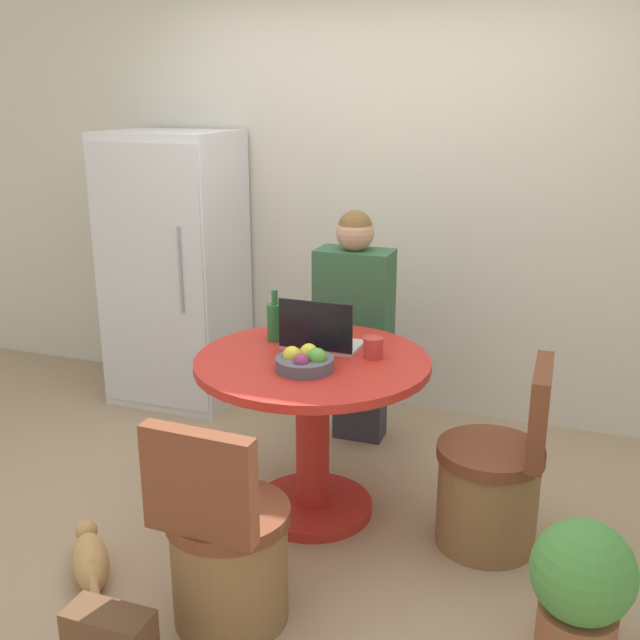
# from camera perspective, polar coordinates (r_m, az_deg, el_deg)

# --- Properties ---
(ground_plane) EXTENTS (12.00, 12.00, 0.00)m
(ground_plane) POSITION_cam_1_polar(r_m,az_deg,el_deg) (3.55, -2.36, -15.66)
(ground_plane) COLOR #9E8466
(wall_back) EXTENTS (7.00, 0.06, 2.60)m
(wall_back) POSITION_cam_1_polar(r_m,az_deg,el_deg) (4.54, 5.15, 9.18)
(wall_back) COLOR beige
(wall_back) RESTS_ON ground_plane
(refrigerator) EXTENTS (0.76, 0.64, 1.69)m
(refrigerator) POSITION_cam_1_polar(r_m,az_deg,el_deg) (4.78, -10.97, 3.79)
(refrigerator) COLOR silver
(refrigerator) RESTS_ON ground_plane
(dining_table) EXTENTS (1.06, 1.06, 0.77)m
(dining_table) POSITION_cam_1_polar(r_m,az_deg,el_deg) (3.44, -0.57, -6.79)
(dining_table) COLOR #B2261E
(dining_table) RESTS_ON ground_plane
(chair_near_camera) EXTENTS (0.46, 0.46, 0.85)m
(chair_near_camera) POSITION_cam_1_polar(r_m,az_deg,el_deg) (2.91, -7.12, -17.31)
(chair_near_camera) COLOR brown
(chair_near_camera) RESTS_ON ground_plane
(chair_right_side) EXTENTS (0.46, 0.46, 0.85)m
(chair_right_side) POSITION_cam_1_polar(r_m,az_deg,el_deg) (3.40, 13.05, -12.20)
(chair_right_side) COLOR brown
(chair_right_side) RESTS_ON ground_plane
(person_seated) EXTENTS (0.40, 0.37, 1.33)m
(person_seated) POSITION_cam_1_polar(r_m,az_deg,el_deg) (4.05, 2.78, -0.07)
(person_seated) COLOR #2D2D38
(person_seated) RESTS_ON ground_plane
(laptop) EXTENTS (0.35, 0.22, 0.24)m
(laptop) POSITION_cam_1_polar(r_m,az_deg,el_deg) (3.45, 0.02, -1.35)
(laptop) COLOR #B7B7BC
(laptop) RESTS_ON dining_table
(fruit_bowl) EXTENTS (0.25, 0.25, 0.10)m
(fruit_bowl) POSITION_cam_1_polar(r_m,az_deg,el_deg) (3.20, -1.16, -3.16)
(fruit_bowl) COLOR #4C4C56
(fruit_bowl) RESTS_ON dining_table
(coffee_cup) EXTENTS (0.09, 0.09, 0.09)m
(coffee_cup) POSITION_cam_1_polar(r_m,az_deg,el_deg) (3.35, 4.06, -2.11)
(coffee_cup) COLOR #B2332D
(coffee_cup) RESTS_ON dining_table
(bottle) EXTENTS (0.08, 0.08, 0.25)m
(bottle) POSITION_cam_1_polar(r_m,az_deg,el_deg) (3.56, -3.44, -0.07)
(bottle) COLOR #23602D
(bottle) RESTS_ON dining_table
(cat) EXTENTS (0.34, 0.38, 0.18)m
(cat) POSITION_cam_1_polar(r_m,az_deg,el_deg) (3.34, -17.09, -17.03)
(cat) COLOR tan
(cat) RESTS_ON ground_plane
(potted_plant) EXTENTS (0.36, 0.36, 0.52)m
(potted_plant) POSITION_cam_1_polar(r_m,az_deg,el_deg) (2.89, 19.29, -18.54)
(potted_plant) COLOR #935638
(potted_plant) RESTS_ON ground_plane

